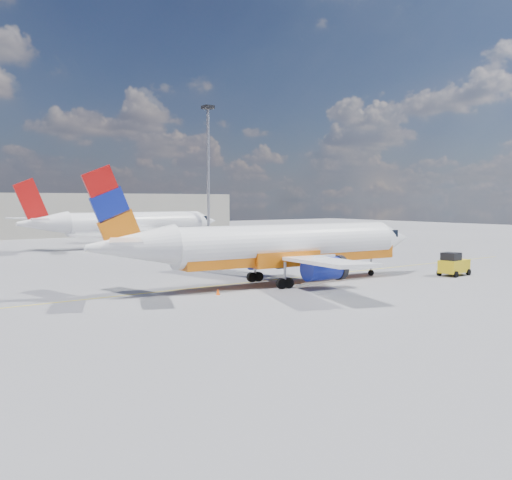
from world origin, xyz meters
TOP-DOWN VIEW (x-y plane):
  - ground at (0.00, 0.00)m, footprint 240.00×240.00m
  - taxi_line at (0.00, 3.00)m, footprint 70.00×0.15m
  - terminal_main at (5.00, 75.00)m, footprint 70.00×14.00m
  - main_jet at (0.10, 0.80)m, footprint 30.26×23.87m
  - second_jet at (5.92, 42.38)m, footprint 31.68×24.99m
  - gse_tug at (15.93, -4.41)m, footprint 3.10×2.11m
  - traffic_cone at (-6.74, -0.96)m, footprint 0.36×0.36m
  - floodlight_mast at (18.12, 40.91)m, footprint 1.55×1.55m

SIDE VIEW (x-z plane):
  - ground at x=0.00m, z-range 0.00..0.00m
  - taxi_line at x=0.00m, z-range 0.00..0.01m
  - traffic_cone at x=-6.74m, z-range -0.01..0.50m
  - gse_tug at x=15.93m, z-range -0.06..2.04m
  - main_jet at x=0.10m, z-range -1.53..7.64m
  - second_jet at x=5.92m, z-range -1.60..8.00m
  - terminal_main at x=5.00m, z-range 0.00..8.00m
  - floodlight_mast at x=18.12m, z-range 2.11..23.32m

